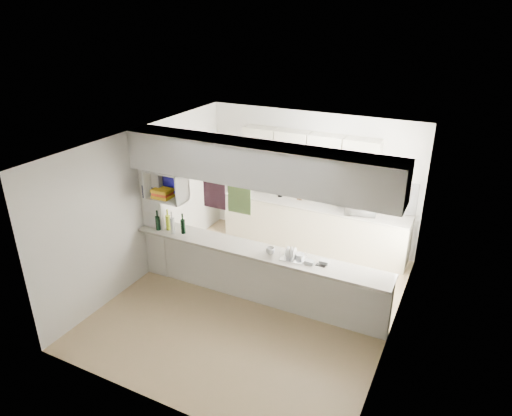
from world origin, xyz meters
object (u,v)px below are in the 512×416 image
Objects in this scene: bowl at (362,195)px; wine_bottles at (170,224)px; dish_rack at (293,254)px; microwave at (361,205)px.

bowl is 3.41m from wine_bottles.
bowl is at bearing 39.30° from wine_bottles.
wine_bottles is (-2.16, -0.07, 0.06)m from dish_rack.
dish_rack is at bearing -102.77° from bowl.
wine_bottles reaches higher than bowl.
microwave is 2.13m from dish_rack.
dish_rack is (-0.47, -2.09, -0.26)m from bowl.
bowl is at bearing -97.63° from microwave.
dish_rack is 0.70× the size of wine_bottles.
microwave reaches higher than dish_rack.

